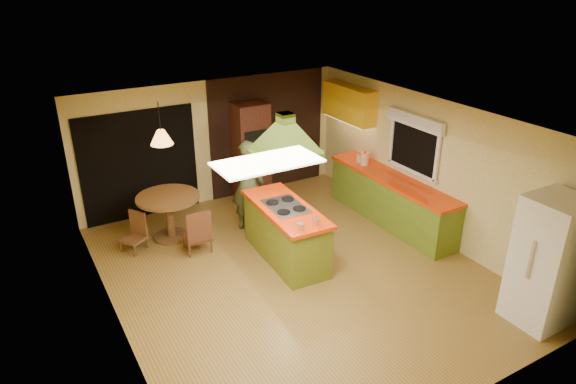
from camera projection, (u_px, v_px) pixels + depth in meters
ground at (295, 272)px, 8.25m from camera, size 6.50×6.50×0.00m
room_walls at (296, 201)px, 7.74m from camera, size 5.50×6.50×6.50m
ceiling_plane at (296, 121)px, 7.23m from camera, size 6.50×6.50×0.00m
brick_panel at (268, 133)px, 10.87m from camera, size 2.64×0.03×2.50m
nook_opening at (140, 165)px, 9.69m from camera, size 2.20×0.03×2.10m
right_counter at (390, 200)px, 9.66m from camera, size 0.62×3.05×0.92m
upper_cabinets at (349, 103)px, 10.37m from camera, size 0.34×1.40×0.70m
window_right at (415, 134)px, 9.08m from camera, size 0.12×1.35×1.06m
fluor_panel at (267, 162)px, 5.79m from camera, size 1.20×0.60×0.03m
kitchen_island at (286, 232)px, 8.45m from camera, size 0.85×1.93×0.96m
range_hood at (286, 129)px, 7.73m from camera, size 1.01×0.76×0.79m
man at (248, 185)px, 9.30m from camera, size 0.73×0.60×1.71m
refrigerator at (548, 262)px, 6.80m from camera, size 0.76×0.72×1.84m
wall_oven at (251, 151)px, 10.48m from camera, size 0.67×0.60×2.03m
dining_table at (169, 209)px, 9.04m from camera, size 1.11×1.11×0.83m
chair_left at (132, 233)px, 8.74m from camera, size 0.51×0.51×0.67m
chair_near at (196, 229)px, 8.71m from camera, size 0.47×0.47×0.80m
pendant_lamp at (161, 137)px, 8.50m from camera, size 0.44×0.44×0.25m
canister_large at (365, 159)px, 10.02m from camera, size 0.22×0.22×0.24m
canister_medium at (364, 160)px, 10.04m from camera, size 0.16×0.16×0.18m
canister_small at (360, 158)px, 10.16m from camera, size 0.13×0.13×0.16m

